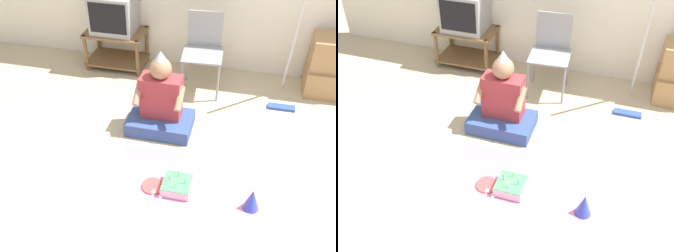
% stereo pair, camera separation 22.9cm
% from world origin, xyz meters
% --- Properties ---
extents(ground_plane, '(16.00, 16.00, 0.00)m').
position_xyz_m(ground_plane, '(0.00, 0.00, 0.00)').
color(ground_plane, tan).
extents(tv_stand, '(0.70, 0.46, 0.45)m').
position_xyz_m(tv_stand, '(-1.29, 1.82, 0.27)').
color(tv_stand, brown).
rests_on(tv_stand, ground_plane).
extents(tv, '(0.48, 0.43, 0.44)m').
position_xyz_m(tv, '(-1.29, 1.83, 0.67)').
color(tv, '#99999E').
rests_on(tv, tv_stand).
extents(folding_chair, '(0.45, 0.43, 0.85)m').
position_xyz_m(folding_chair, '(-0.21, 1.58, 0.50)').
color(folding_chair, gray).
rests_on(folding_chair, ground_plane).
extents(cardboard_box_stack, '(0.50, 0.43, 0.64)m').
position_xyz_m(cardboard_box_stack, '(1.15, 1.81, 0.30)').
color(cardboard_box_stack, '#A87F51').
rests_on(cardboard_box_stack, ground_plane).
extents(dust_mop, '(0.28, 0.43, 1.28)m').
position_xyz_m(dust_mop, '(0.68, 1.46, 0.38)').
color(dust_mop, '#2D4CB2').
rests_on(dust_mop, ground_plane).
extents(person_seated, '(0.62, 0.42, 0.83)m').
position_xyz_m(person_seated, '(-0.48, 0.75, 0.26)').
color(person_seated, '#334C8C').
rests_on(person_seated, ground_plane).
extents(party_cloth, '(1.39, 0.86, 0.01)m').
position_xyz_m(party_cloth, '(-0.05, -0.02, 0.00)').
color(party_cloth, pink).
rests_on(party_cloth, ground_plane).
extents(birthday_cake, '(0.24, 0.24, 0.16)m').
position_xyz_m(birthday_cake, '(-0.14, -0.02, 0.05)').
color(birthday_cake, silver).
rests_on(birthday_cake, party_cloth).
extents(party_hat_blue, '(0.13, 0.13, 0.19)m').
position_xyz_m(party_hat_blue, '(0.46, -0.08, 0.10)').
color(party_hat_blue, blue).
rests_on(party_hat_blue, party_cloth).
extents(paper_plate, '(0.19, 0.19, 0.01)m').
position_xyz_m(paper_plate, '(-0.35, -0.04, 0.01)').
color(paper_plate, '#D84C4C').
rests_on(paper_plate, party_cloth).
extents(plastic_spoon_near, '(0.04, 0.15, 0.01)m').
position_xyz_m(plastic_spoon_near, '(-0.32, -0.12, 0.01)').
color(plastic_spoon_near, white).
rests_on(plastic_spoon_near, party_cloth).
extents(plastic_spoon_far, '(0.04, 0.15, 0.01)m').
position_xyz_m(plastic_spoon_far, '(-0.26, -0.15, 0.01)').
color(plastic_spoon_far, white).
rests_on(plastic_spoon_far, party_cloth).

